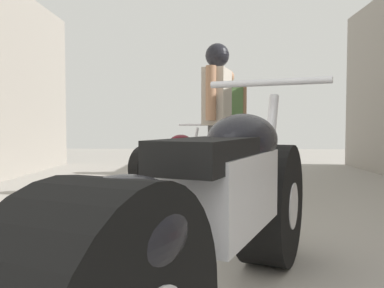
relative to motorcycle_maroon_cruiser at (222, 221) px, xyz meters
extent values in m
plane|color=gray|center=(-0.09, 2.18, -0.43)|extent=(18.74, 18.74, 0.00)
cylinder|color=black|center=(0.31, 0.76, -0.09)|extent=(0.50, 0.73, 0.69)
cylinder|color=silver|center=(0.31, 0.76, -0.09)|extent=(0.35, 0.34, 0.26)
cube|color=silver|center=(0.02, 0.04, 0.11)|extent=(0.50, 0.73, 0.30)
ellipsoid|color=black|center=(0.11, 0.26, 0.30)|extent=(0.47, 0.62, 0.24)
cube|color=black|center=(-0.06, -0.14, 0.27)|extent=(0.41, 0.57, 0.11)
ellipsoid|color=black|center=(-0.26, -0.63, 0.13)|extent=(0.44, 0.54, 0.26)
cylinder|color=silver|center=(0.30, 0.72, 0.23)|extent=(0.15, 0.27, 0.62)
cylinder|color=silver|center=(0.28, 0.68, 0.60)|extent=(0.63, 0.29, 0.04)
cylinder|color=black|center=(-0.21, 4.48, -0.16)|extent=(0.40, 0.54, 0.54)
cylinder|color=silver|center=(-0.21, 4.48, -0.16)|extent=(0.24, 0.26, 0.20)
cylinder|color=black|center=(-0.81, 3.43, -0.16)|extent=(0.40, 0.54, 0.54)
cylinder|color=silver|center=(-0.81, 3.43, -0.16)|extent=(0.24, 0.26, 0.20)
cube|color=silver|center=(-0.51, 3.95, -0.01)|extent=(0.44, 0.56, 0.23)
ellipsoid|color=#5B0F19|center=(-0.42, 4.11, 0.14)|extent=(0.40, 0.49, 0.18)
cube|color=black|center=(-0.59, 3.82, 0.11)|extent=(0.36, 0.44, 0.08)
ellipsoid|color=#5B0F19|center=(-0.79, 3.46, 0.00)|extent=(0.37, 0.43, 0.20)
cylinder|color=silver|center=(-0.23, 4.45, 0.09)|extent=(0.14, 0.20, 0.49)
cylinder|color=silver|center=(-0.24, 4.42, 0.37)|extent=(0.46, 0.28, 0.03)
cylinder|color=silver|center=(-0.74, 3.80, -0.24)|extent=(0.29, 0.44, 0.08)
cylinder|color=#384766|center=(0.18, 4.71, -0.03)|extent=(0.20, 0.20, 0.81)
cylinder|color=#384766|center=(0.37, 4.77, -0.03)|extent=(0.20, 0.20, 0.81)
cube|color=#476638|center=(0.28, 4.74, 0.68)|extent=(0.50, 0.37, 0.62)
cylinder|color=#9E7051|center=(0.01, 4.65, 0.71)|extent=(0.14, 0.14, 0.57)
cylinder|color=#9E7051|center=(0.54, 4.83, 0.71)|extent=(0.14, 0.14, 0.57)
sphere|color=#9E7051|center=(0.28, 4.74, 1.13)|extent=(0.22, 0.22, 0.22)
cylinder|color=#4C4C4C|center=(0.04, 2.71, -0.03)|extent=(0.19, 0.19, 0.79)
cylinder|color=#4C4C4C|center=(0.09, 2.90, -0.03)|extent=(0.19, 0.19, 0.79)
cube|color=#B2A899|center=(0.06, 2.80, 0.67)|extent=(0.34, 0.49, 0.61)
cylinder|color=#9E7051|center=(-0.01, 2.54, 0.69)|extent=(0.13, 0.13, 0.56)
cylinder|color=#9E7051|center=(0.13, 3.07, 0.69)|extent=(0.13, 0.13, 0.56)
sphere|color=black|center=(0.06, 2.80, 1.10)|extent=(0.22, 0.22, 0.22)
sphere|color=black|center=(0.06, 2.80, 1.12)|extent=(0.26, 0.26, 0.26)
camera|label=1|loc=(-0.06, -1.49, 0.37)|focal=36.75mm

